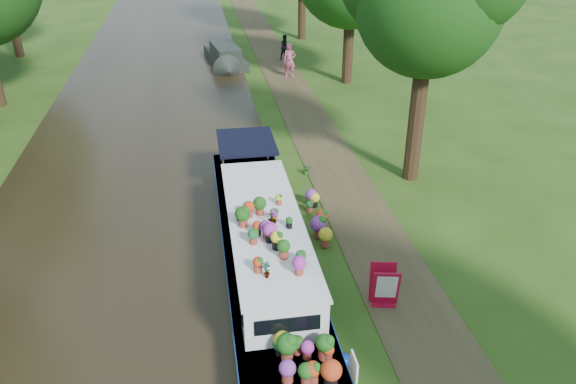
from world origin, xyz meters
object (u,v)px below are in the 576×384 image
at_px(plant_boat, 267,253).
at_px(pedestrian_dark, 285,47).
at_px(second_boat, 226,56).
at_px(sandwich_board, 384,287).
at_px(pedestrian_pink, 290,60).

relative_size(plant_boat, pedestrian_dark, 8.86).
height_order(second_boat, sandwich_board, second_boat).
bearing_deg(second_boat, sandwich_board, -92.62).
bearing_deg(pedestrian_dark, pedestrian_pink, -110.97).
xyz_separation_m(sandwich_board, pedestrian_pink, (0.96, 20.28, 0.47)).
distance_m(plant_boat, pedestrian_dark, 23.12).
bearing_deg(plant_boat, sandwich_board, -27.94).
bearing_deg(plant_boat, pedestrian_dark, 79.66).
distance_m(pedestrian_pink, pedestrian_dark, 3.97).
height_order(pedestrian_pink, pedestrian_dark, pedestrian_pink).
bearing_deg(pedestrian_pink, pedestrian_dark, 94.04).
xyz_separation_m(plant_boat, pedestrian_pink, (3.76, 18.79, 0.13)).
bearing_deg(sandwich_board, plant_boat, 163.83).
relative_size(plant_boat, pedestrian_pink, 7.07).
relative_size(second_boat, pedestrian_pink, 3.29).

